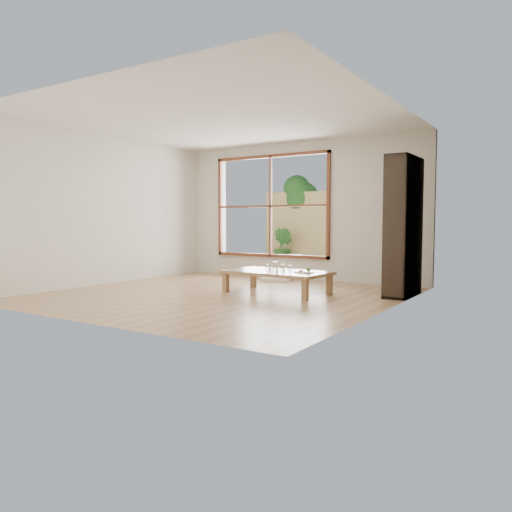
{
  "coord_description": "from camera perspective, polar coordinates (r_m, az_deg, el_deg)",
  "views": [
    {
      "loc": [
        4.44,
        -6.01,
        1.11
      ],
      "look_at": [
        0.16,
        0.69,
        0.55
      ],
      "focal_mm": 35.0,
      "sensor_mm": 36.0,
      "label": 1
    }
  ],
  "objects": [
    {
      "name": "ground",
      "position": [
        7.56,
        -3.84,
        -4.43
      ],
      "size": [
        5.0,
        5.0,
        0.0
      ],
      "primitive_type": "plane",
      "color": "tan",
      "rests_on": "ground"
    },
    {
      "name": "low_table",
      "position": [
        7.65,
        2.39,
        -2.02
      ],
      "size": [
        1.63,
        0.97,
        0.35
      ],
      "rotation": [
        0.0,
        0.0,
        -0.05
      ],
      "color": "tan",
      "rests_on": "ground"
    },
    {
      "name": "floor_cushion",
      "position": [
        9.3,
        2.48,
        -2.61
      ],
      "size": [
        0.6,
        0.6,
        0.07
      ],
      "primitive_type": "cube",
      "rotation": [
        0.0,
        0.0,
        0.24
      ],
      "color": "white",
      "rests_on": "ground"
    },
    {
      "name": "bookshelf",
      "position": [
        7.65,
        16.49,
        3.22
      ],
      "size": [
        0.33,
        0.92,
        2.05
      ],
      "primitive_type": "cube",
      "color": "#2D2319",
      "rests_on": "ground"
    },
    {
      "name": "glass_tall",
      "position": [
        7.52,
        2.23,
        -1.23
      ],
      "size": [
        0.08,
        0.08,
        0.15
      ],
      "primitive_type": "cylinder",
      "color": "silver",
      "rests_on": "low_table"
    },
    {
      "name": "glass_mid",
      "position": [
        7.68,
        3.08,
        -1.32
      ],
      "size": [
        0.07,
        0.07,
        0.1
      ],
      "primitive_type": "cylinder",
      "color": "silver",
      "rests_on": "low_table"
    },
    {
      "name": "glass_short",
      "position": [
        7.74,
        3.88,
        -1.36
      ],
      "size": [
        0.06,
        0.06,
        0.08
      ],
      "primitive_type": "cylinder",
      "color": "silver",
      "rests_on": "low_table"
    },
    {
      "name": "glass_small",
      "position": [
        7.83,
        1.42,
        -1.26
      ],
      "size": [
        0.07,
        0.07,
        0.08
      ],
      "primitive_type": "cylinder",
      "color": "silver",
      "rests_on": "low_table"
    },
    {
      "name": "food_tray",
      "position": [
        7.4,
        5.58,
        -1.77
      ],
      "size": [
        0.3,
        0.26,
        0.08
      ],
      "rotation": [
        0.0,
        0.0,
        -0.36
      ],
      "color": "white",
      "rests_on": "low_table"
    },
    {
      "name": "deck",
      "position": [
        10.87,
        4.79,
        -1.85
      ],
      "size": [
        2.8,
        2.0,
        0.05
      ],
      "primitive_type": "cube",
      "color": "#3C352C",
      "rests_on": "ground"
    },
    {
      "name": "garden_bench",
      "position": [
        10.69,
        2.18,
        -0.16
      ],
      "size": [
        1.19,
        0.79,
        0.37
      ],
      "rotation": [
        0.0,
        0.0,
        0.43
      ],
      "color": "#2D2319",
      "rests_on": "deck"
    },
    {
      "name": "bamboo_fence",
      "position": [
        11.71,
        7.11,
        2.96
      ],
      "size": [
        2.8,
        0.06,
        1.8
      ],
      "primitive_type": "cube",
      "color": "tan",
      "rests_on": "ground"
    },
    {
      "name": "shrub_right",
      "position": [
        11.04,
        11.27,
        0.8
      ],
      "size": [
        1.04,
        0.96,
        0.96
      ],
      "primitive_type": "imported",
      "rotation": [
        0.0,
        0.0,
        -0.29
      ],
      "color": "#265A21",
      "rests_on": "deck"
    },
    {
      "name": "shrub_left",
      "position": [
        11.82,
        3.15,
        1.02
      ],
      "size": [
        0.64,
        0.59,
        0.93
      ],
      "primitive_type": "imported",
      "rotation": [
        0.0,
        0.0,
        -0.42
      ],
      "color": "#265A21",
      "rests_on": "deck"
    },
    {
      "name": "garden_tree",
      "position": [
        12.3,
        4.88,
        6.41
      ],
      "size": [
        1.04,
        0.85,
        2.22
      ],
      "color": "#4C3D2D",
      "rests_on": "ground"
    }
  ]
}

